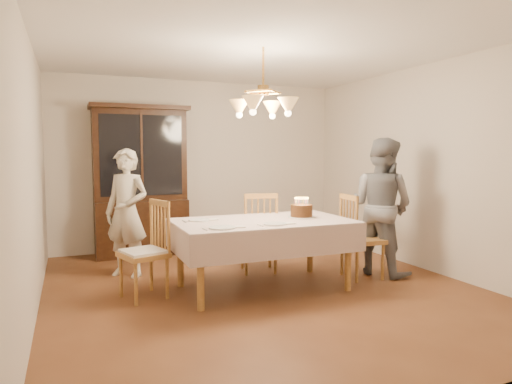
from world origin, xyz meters
name	(u,v)px	position (x,y,z in m)	size (l,w,h in m)	color
ground	(263,288)	(0.00, 0.00, 0.00)	(5.00, 5.00, 0.00)	#572F19
room_shell	(263,144)	(0.00, 0.00, 1.58)	(5.00, 5.00, 5.00)	white
dining_table	(263,227)	(0.00, 0.00, 0.68)	(1.90, 1.10, 0.76)	#95622B
china_hutch	(141,183)	(-0.97, 2.25, 1.04)	(1.38, 0.54, 2.16)	black
chair_far_side	(259,237)	(0.23, 0.68, 0.44)	(0.52, 0.51, 1.00)	#95622B
chair_left_end	(144,254)	(-1.25, 0.17, 0.45)	(0.53, 0.54, 1.00)	#95622B
chair_right_end	(361,241)	(1.26, -0.04, 0.44)	(0.46, 0.47, 1.00)	#95622B
elderly_woman	(127,213)	(-1.31, 1.10, 0.77)	(0.56, 0.37, 1.54)	beige
adult_in_grey	(381,206)	(1.59, 0.03, 0.83)	(0.81, 0.63, 1.67)	slate
birthday_cake	(301,211)	(0.48, 0.01, 0.83)	(0.30, 0.30, 0.23)	white
place_setting_near_left	(223,228)	(-0.57, -0.34, 0.77)	(0.41, 0.26, 0.02)	white
place_setting_near_right	(276,224)	(0.01, -0.33, 0.77)	(0.38, 0.24, 0.02)	white
place_setting_far_left	(200,220)	(-0.64, 0.23, 0.77)	(0.37, 0.23, 0.02)	white
chandelier	(263,107)	(0.00, 0.00, 1.98)	(0.62, 0.62, 0.73)	#BF8C3F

